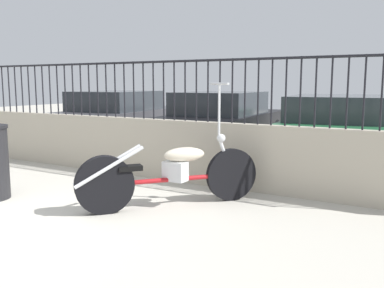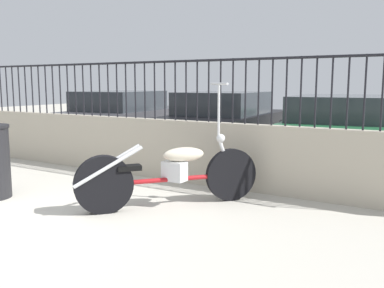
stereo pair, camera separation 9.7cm
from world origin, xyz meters
The scene contains 6 objects.
low_wall centered at (0.00, 2.95, 0.47)m, with size 8.94×0.18×0.94m.
fence_railing centered at (0.00, 2.95, 1.54)m, with size 8.94×0.04×0.91m.
motorcycle_red centered at (1.35, 1.62, 0.41)m, with size 1.56×1.88×1.52m.
car_dark_grey centered at (-2.78, 5.78, 0.66)m, with size 2.20×4.40×1.31m.
car_black centered at (0.02, 5.94, 0.66)m, with size 2.01×4.11×1.31m.
car_green centered at (2.57, 5.69, 0.66)m, with size 2.30×4.71×1.28m.
Camera 2 is at (4.32, -2.51, 1.51)m, focal length 40.00 mm.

